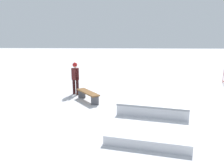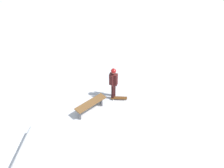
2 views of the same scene
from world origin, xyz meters
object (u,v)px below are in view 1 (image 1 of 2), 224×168
Objects in this scene: skater at (75,76)px; skateboard at (80,92)px; skate_ramp at (154,106)px; park_bench at (88,94)px.

skater is 2.10× the size of skateboard.
skateboard is at bearing 166.65° from skater.
skateboard is (-0.25, 0.19, -0.93)m from skater.
skate_ramp is 4.61m from skateboard.
skater is 0.98m from skateboard.
skater is at bearing -27.28° from skateboard.
skate_ramp reaches higher than skateboard.
skater is at bearing -112.19° from skate_ramp.
skater is 1.13× the size of park_bench.
skateboard is at bearing -116.14° from skate_ramp.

